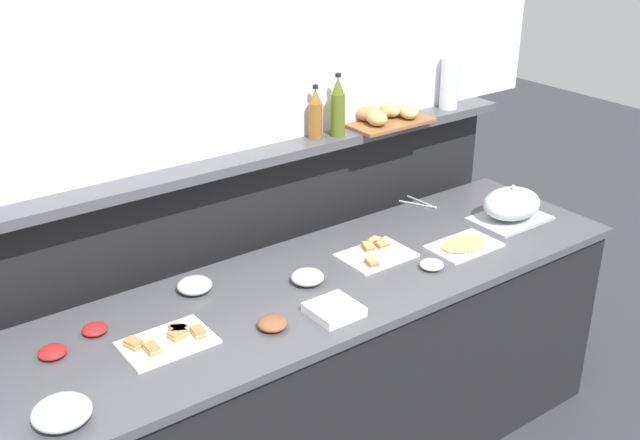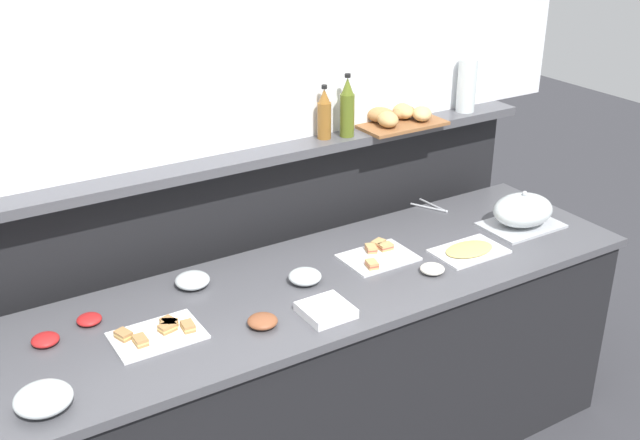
% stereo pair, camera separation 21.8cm
% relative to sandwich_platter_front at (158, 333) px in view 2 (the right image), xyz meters
% --- Properties ---
extents(ground_plane, '(12.00, 12.00, 0.00)m').
position_rel_sandwich_platter_front_xyz_m(ground_plane, '(0.60, 0.64, -0.91)').
color(ground_plane, '#38383D').
extents(buffet_counter, '(2.79, 0.75, 0.90)m').
position_rel_sandwich_platter_front_xyz_m(buffet_counter, '(0.60, 0.04, -0.46)').
color(buffet_counter, black).
rests_on(buffet_counter, ground_plane).
extents(back_ledge_unit, '(2.89, 0.22, 1.28)m').
position_rel_sandwich_platter_front_xyz_m(back_ledge_unit, '(0.60, 0.59, -0.24)').
color(back_ledge_unit, black).
rests_on(back_ledge_unit, ground_plane).
extents(sandwich_platter_front, '(0.30, 0.21, 0.04)m').
position_rel_sandwich_platter_front_xyz_m(sandwich_platter_front, '(0.00, 0.00, 0.00)').
color(sandwich_platter_front, white).
rests_on(sandwich_platter_front, buffet_counter).
extents(sandwich_platter_rear, '(0.29, 0.21, 0.04)m').
position_rel_sandwich_platter_front_xyz_m(sandwich_platter_rear, '(0.97, 0.08, -0.00)').
color(sandwich_platter_rear, silver).
rests_on(sandwich_platter_rear, buffet_counter).
extents(cold_cuts_platter, '(0.30, 0.20, 0.02)m').
position_rel_sandwich_platter_front_xyz_m(cold_cuts_platter, '(1.32, -0.08, -0.00)').
color(cold_cuts_platter, silver).
rests_on(cold_cuts_platter, buffet_counter).
extents(serving_cloche, '(0.34, 0.24, 0.17)m').
position_rel_sandwich_platter_front_xyz_m(serving_cloche, '(1.69, -0.01, 0.06)').
color(serving_cloche, '#B7BABF').
rests_on(serving_cloche, buffet_counter).
extents(glass_bowl_large, '(0.17, 0.17, 0.07)m').
position_rel_sandwich_platter_front_xyz_m(glass_bowl_large, '(-0.43, -0.19, 0.02)').
color(glass_bowl_large, silver).
rests_on(glass_bowl_large, buffet_counter).
extents(glass_bowl_small, '(0.13, 0.13, 0.05)m').
position_rel_sandwich_platter_front_xyz_m(glass_bowl_small, '(0.62, 0.06, 0.01)').
color(glass_bowl_small, silver).
rests_on(glass_bowl_small, buffet_counter).
extents(glass_bowl_extra, '(0.13, 0.13, 0.05)m').
position_rel_sandwich_platter_front_xyz_m(glass_bowl_extra, '(0.24, 0.26, 0.01)').
color(glass_bowl_extra, silver).
rests_on(glass_bowl_extra, buffet_counter).
extents(condiment_bowl_teal, '(0.11, 0.11, 0.04)m').
position_rel_sandwich_platter_front_xyz_m(condiment_bowl_teal, '(0.33, -0.13, 0.01)').
color(condiment_bowl_teal, brown).
rests_on(condiment_bowl_teal, buffet_counter).
extents(condiment_bowl_cream, '(0.09, 0.09, 0.03)m').
position_rel_sandwich_platter_front_xyz_m(condiment_bowl_cream, '(-0.34, 0.15, 0.00)').
color(condiment_bowl_cream, red).
rests_on(condiment_bowl_cream, buffet_counter).
extents(condiment_bowl_dark, '(0.10, 0.10, 0.03)m').
position_rel_sandwich_platter_front_xyz_m(condiment_bowl_dark, '(1.08, -0.14, 0.01)').
color(condiment_bowl_dark, silver).
rests_on(condiment_bowl_dark, buffet_counter).
extents(condiment_bowl_red, '(0.09, 0.09, 0.03)m').
position_rel_sandwich_platter_front_xyz_m(condiment_bowl_red, '(-0.18, 0.21, 0.00)').
color(condiment_bowl_red, red).
rests_on(condiment_bowl_red, buffet_counter).
extents(serving_tongs, '(0.10, 0.19, 0.01)m').
position_rel_sandwich_platter_front_xyz_m(serving_tongs, '(1.49, 0.36, -0.01)').
color(serving_tongs, '#B7BABF').
rests_on(serving_tongs, buffet_counter).
extents(napkin_stack, '(0.17, 0.17, 0.03)m').
position_rel_sandwich_platter_front_xyz_m(napkin_stack, '(0.56, -0.18, 0.01)').
color(napkin_stack, white).
rests_on(napkin_stack, buffet_counter).
extents(olive_oil_bottle, '(0.06, 0.06, 0.28)m').
position_rel_sandwich_platter_front_xyz_m(olive_oil_bottle, '(1.09, 0.50, 0.50)').
color(olive_oil_bottle, '#56661E').
rests_on(olive_oil_bottle, back_ledge_unit).
extents(vinegar_bottle_amber, '(0.06, 0.06, 0.24)m').
position_rel_sandwich_platter_front_xyz_m(vinegar_bottle_amber, '(0.99, 0.52, 0.48)').
color(vinegar_bottle_amber, '#8E5B23').
rests_on(vinegar_bottle_amber, back_ledge_unit).
extents(bread_basket, '(0.40, 0.26, 0.08)m').
position_rel_sandwich_platter_front_xyz_m(bread_basket, '(1.39, 0.52, 0.41)').
color(bread_basket, brown).
rests_on(bread_basket, back_ledge_unit).
extents(water_carafe, '(0.09, 0.09, 0.25)m').
position_rel_sandwich_platter_front_xyz_m(water_carafe, '(1.78, 0.51, 0.50)').
color(water_carafe, silver).
rests_on(water_carafe, back_ledge_unit).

